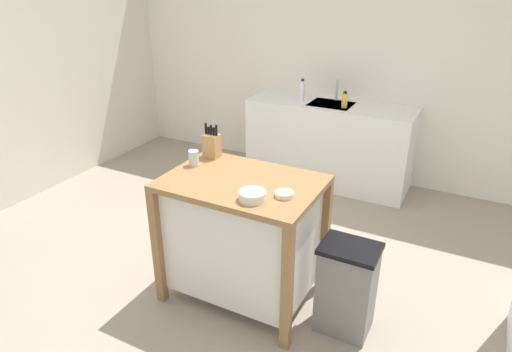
{
  "coord_description": "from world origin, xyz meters",
  "views": [
    {
      "loc": [
        1.4,
        -2.39,
        2.16
      ],
      "look_at": [
        0.09,
        0.12,
        0.86
      ],
      "focal_mm": 31.69,
      "sensor_mm": 36.0,
      "label": 1
    }
  ],
  "objects_px": {
    "drinking_cup": "(194,158)",
    "trash_bin": "(346,288)",
    "knife_block": "(212,145)",
    "bowl_stoneware_deep": "(252,196)",
    "bowl_ceramic_small": "(284,194)",
    "kitchen_island": "(243,233)",
    "bottle_dish_soap": "(302,91)",
    "bottle_spray_cleaner": "(345,100)",
    "sink_faucet": "(337,90)"
  },
  "relations": [
    {
      "from": "bowl_stoneware_deep",
      "to": "drinking_cup",
      "type": "bearing_deg",
      "value": 155.84
    },
    {
      "from": "kitchen_island",
      "to": "bowl_stoneware_deep",
      "type": "xyz_separation_m",
      "value": [
        0.19,
        -0.21,
        0.43
      ]
    },
    {
      "from": "trash_bin",
      "to": "sink_faucet",
      "type": "height_order",
      "value": "sink_faucet"
    },
    {
      "from": "trash_bin",
      "to": "drinking_cup",
      "type": "bearing_deg",
      "value": 177.18
    },
    {
      "from": "drinking_cup",
      "to": "bowl_ceramic_small",
      "type": "bearing_deg",
      "value": -10.76
    },
    {
      "from": "knife_block",
      "to": "bottle_dish_soap",
      "type": "relative_size",
      "value": 1.06
    },
    {
      "from": "trash_bin",
      "to": "bottle_dish_soap",
      "type": "xyz_separation_m",
      "value": [
        -1.18,
        2.07,
        0.68
      ]
    },
    {
      "from": "knife_block",
      "to": "drinking_cup",
      "type": "bearing_deg",
      "value": -97.69
    },
    {
      "from": "knife_block",
      "to": "bowl_stoneware_deep",
      "type": "relative_size",
      "value": 1.53
    },
    {
      "from": "kitchen_island",
      "to": "drinking_cup",
      "type": "distance_m",
      "value": 0.62
    },
    {
      "from": "kitchen_island",
      "to": "drinking_cup",
      "type": "bearing_deg",
      "value": 171.49
    },
    {
      "from": "drinking_cup",
      "to": "bottle_spray_cleaner",
      "type": "relative_size",
      "value": 0.65
    },
    {
      "from": "drinking_cup",
      "to": "bottle_dish_soap",
      "type": "bearing_deg",
      "value": 90.34
    },
    {
      "from": "trash_bin",
      "to": "sink_faucet",
      "type": "distance_m",
      "value": 2.52
    },
    {
      "from": "bowl_ceramic_small",
      "to": "trash_bin",
      "type": "relative_size",
      "value": 0.18
    },
    {
      "from": "knife_block",
      "to": "drinking_cup",
      "type": "xyz_separation_m",
      "value": [
        -0.03,
        -0.19,
        -0.04
      ]
    },
    {
      "from": "bowl_ceramic_small",
      "to": "drinking_cup",
      "type": "height_order",
      "value": "drinking_cup"
    },
    {
      "from": "bowl_ceramic_small",
      "to": "knife_block",
      "type": "bearing_deg",
      "value": 155.22
    },
    {
      "from": "bottle_dish_soap",
      "to": "trash_bin",
      "type": "bearing_deg",
      "value": -60.36
    },
    {
      "from": "knife_block",
      "to": "bowl_ceramic_small",
      "type": "bearing_deg",
      "value": -24.78
    },
    {
      "from": "kitchen_island",
      "to": "drinking_cup",
      "type": "xyz_separation_m",
      "value": [
        -0.42,
        0.06,
        0.46
      ]
    },
    {
      "from": "kitchen_island",
      "to": "sink_faucet",
      "type": "distance_m",
      "value": 2.32
    },
    {
      "from": "kitchen_island",
      "to": "trash_bin",
      "type": "bearing_deg",
      "value": 0.36
    },
    {
      "from": "bowl_stoneware_deep",
      "to": "trash_bin",
      "type": "xyz_separation_m",
      "value": [
        0.56,
        0.21,
        -0.62
      ]
    },
    {
      "from": "kitchen_island",
      "to": "bowl_ceramic_small",
      "type": "xyz_separation_m",
      "value": [
        0.34,
        -0.08,
        0.42
      ]
    },
    {
      "from": "bottle_spray_cleaner",
      "to": "bottle_dish_soap",
      "type": "xyz_separation_m",
      "value": [
        -0.47,
        0.04,
        0.03
      ]
    },
    {
      "from": "bowl_ceramic_small",
      "to": "bottle_dish_soap",
      "type": "relative_size",
      "value": 0.48
    },
    {
      "from": "drinking_cup",
      "to": "trash_bin",
      "type": "xyz_separation_m",
      "value": [
        1.17,
        -0.06,
        -0.65
      ]
    },
    {
      "from": "bowl_ceramic_small",
      "to": "drinking_cup",
      "type": "bearing_deg",
      "value": 169.24
    },
    {
      "from": "kitchen_island",
      "to": "knife_block",
      "type": "height_order",
      "value": "knife_block"
    },
    {
      "from": "knife_block",
      "to": "bowl_stoneware_deep",
      "type": "distance_m",
      "value": 0.75
    },
    {
      "from": "drinking_cup",
      "to": "bottle_dish_soap",
      "type": "relative_size",
      "value": 0.46
    },
    {
      "from": "drinking_cup",
      "to": "trash_bin",
      "type": "bearing_deg",
      "value": -2.82
    },
    {
      "from": "bowl_ceramic_small",
      "to": "bottle_dish_soap",
      "type": "height_order",
      "value": "bottle_dish_soap"
    },
    {
      "from": "bowl_ceramic_small",
      "to": "sink_faucet",
      "type": "relative_size",
      "value": 0.51
    },
    {
      "from": "sink_faucet",
      "to": "bottle_dish_soap",
      "type": "relative_size",
      "value": 0.94
    },
    {
      "from": "bowl_stoneware_deep",
      "to": "sink_faucet",
      "type": "bearing_deg",
      "value": 96.97
    },
    {
      "from": "drinking_cup",
      "to": "sink_faucet",
      "type": "xyz_separation_m",
      "value": [
        0.3,
        2.21,
        0.03
      ]
    },
    {
      "from": "bottle_dish_soap",
      "to": "drinking_cup",
      "type": "bearing_deg",
      "value": -89.66
    },
    {
      "from": "kitchen_island",
      "to": "trash_bin",
      "type": "height_order",
      "value": "kitchen_island"
    },
    {
      "from": "kitchen_island",
      "to": "knife_block",
      "type": "xyz_separation_m",
      "value": [
        -0.39,
        0.26,
        0.5
      ]
    },
    {
      "from": "kitchen_island",
      "to": "sink_faucet",
      "type": "height_order",
      "value": "sink_faucet"
    },
    {
      "from": "trash_bin",
      "to": "bottle_spray_cleaner",
      "type": "xyz_separation_m",
      "value": [
        -0.7,
        2.04,
        0.65
      ]
    },
    {
      "from": "trash_bin",
      "to": "bottle_spray_cleaner",
      "type": "relative_size",
      "value": 3.75
    },
    {
      "from": "bowl_stoneware_deep",
      "to": "bottle_dish_soap",
      "type": "distance_m",
      "value": 2.37
    },
    {
      "from": "bowl_ceramic_small",
      "to": "trash_bin",
      "type": "distance_m",
      "value": 0.74
    },
    {
      "from": "kitchen_island",
      "to": "knife_block",
      "type": "relative_size",
      "value": 4.09
    },
    {
      "from": "knife_block",
      "to": "sink_faucet",
      "type": "bearing_deg",
      "value": 82.15
    },
    {
      "from": "bowl_ceramic_small",
      "to": "trash_bin",
      "type": "bearing_deg",
      "value": 11.86
    },
    {
      "from": "kitchen_island",
      "to": "bottle_spray_cleaner",
      "type": "relative_size",
      "value": 6.07
    }
  ]
}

